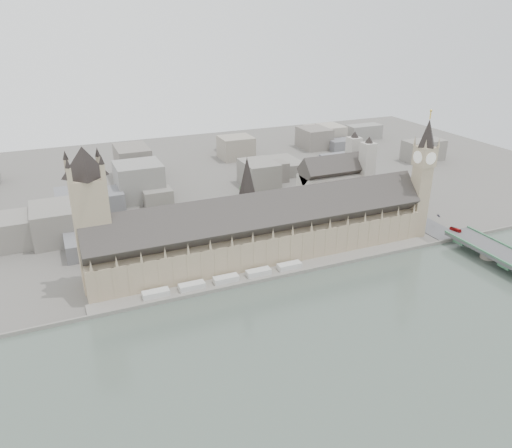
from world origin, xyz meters
name	(u,v)px	position (x,y,z in m)	size (l,w,h in m)	color
ground	(273,269)	(0.00, 0.00, 0.00)	(900.00, 900.00, 0.00)	#595651
river_thames	(421,423)	(0.00, -165.00, 0.00)	(600.00, 600.00, 0.00)	#4C5A51
embankment_wall	(282,276)	(0.00, -15.00, 1.50)	(600.00, 1.50, 3.00)	slate
river_terrace	(277,272)	(0.00, -7.50, 1.00)	(270.00, 15.00, 2.00)	slate
terrace_tents	(226,279)	(-40.00, -7.00, 4.00)	(118.00, 7.00, 4.00)	silver
palace_of_westminster	(263,232)	(0.00, 19.70, 22.71)	(265.00, 40.73, 55.44)	gray
elizabeth_tower	(423,170)	(138.00, 8.00, 58.09)	(17.00, 17.00, 107.50)	gray
victoria_tower	(91,213)	(-122.00, 26.00, 55.20)	(30.00, 30.00, 100.00)	gray
central_tower	(247,187)	(-10.00, 26.00, 57.92)	(13.00, 13.00, 48.00)	gray
westminster_abbey	(336,182)	(110.92, 95.00, 25.08)	(68.00, 36.00, 64.00)	#9E988E
city_skyline_inland	(184,161)	(0.00, 245.00, 19.00)	(720.00, 360.00, 38.00)	gray
park_trees	(232,232)	(-10.00, 60.00, 7.50)	(110.00, 30.00, 15.00)	#1D4117
red_bus_north	(455,230)	(158.47, -16.74, 11.60)	(2.27, 9.69, 2.70)	#A61314
car_approach	(439,216)	(168.43, 13.94, 10.88)	(1.76, 4.32, 1.25)	gray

